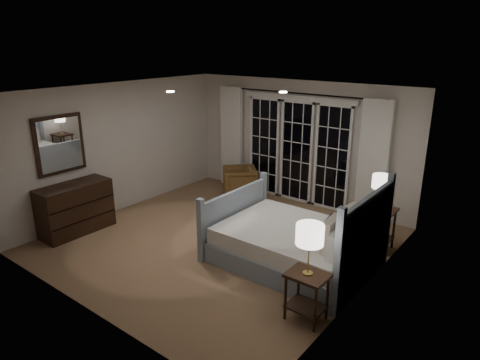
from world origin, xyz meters
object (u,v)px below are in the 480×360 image
Objects in this scene: nightstand_right at (377,222)px; lamp_left at (310,235)px; lamp_right at (381,182)px; armchair at (240,182)px; bed at (296,243)px; nightstand_left at (307,290)px; dresser at (75,208)px.

lamp_left reaches higher than nightstand_right.
armchair is at bearing 169.88° from lamp_right.
bed is 3.67× the size of nightstand_left.
armchair is (-3.30, 2.94, -0.09)m from nightstand_left.
bed is at bearing 9.39° from armchair.
nightstand_left is at bearing -89.00° from nightstand_right.
lamp_right is 0.44× the size of dresser.
dresser is at bearing -176.50° from lamp_left.
dresser is (-4.45, -0.27, -0.69)m from lamp_left.
bed is 1.67m from lamp_right.
nightstand_right is (0.76, 1.25, 0.13)m from bed.
nightstand_right is 2.45m from lamp_left.
lamp_right is at bearing 30.82° from dresser.
nightstand_left is 0.98× the size of lamp_left.
armchair is 0.56× the size of dresser.
nightstand_left is at bearing -89.00° from lamp_right.
dresser is (-4.45, -0.27, 0.03)m from nightstand_left.
lamp_right is 5.18m from dresser.
bed is 3.25× the size of armchair.
dresser is at bearing -159.31° from bed.
nightstand_left is 4.42m from armchair.
lamp_right is 3.41m from armchair.
lamp_right is (0.00, 0.00, 0.67)m from nightstand_right.
nightstand_left is 1.12× the size of lamp_right.
lamp_right reaches higher than dresser.
nightstand_left is 0.89× the size of nightstand_right.
lamp_left reaches higher than dresser.
armchair is (-2.50, 1.83, -0.01)m from bed.
dresser is at bearing -176.50° from nightstand_left.
bed reaches higher than lamp_right.
lamp_left is 0.90× the size of armchair.
bed is 1.58m from lamp_left.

